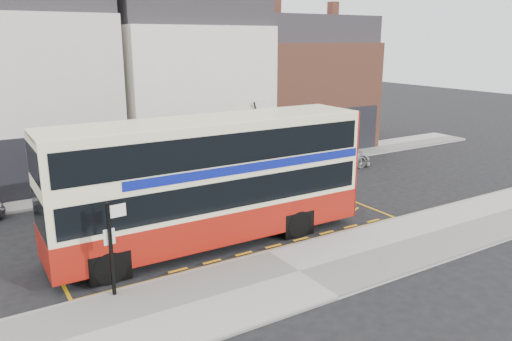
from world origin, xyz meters
TOP-DOWN VIEW (x-y plane):
  - ground at (0.00, 0.00)m, footprint 120.00×120.00m
  - pavement at (0.00, -2.30)m, footprint 40.00×4.00m
  - kerb at (0.00, -0.38)m, footprint 40.00×0.15m
  - far_pavement at (0.00, 11.00)m, footprint 50.00×3.00m
  - road_markings at (0.00, 1.60)m, footprint 14.00×3.40m
  - terrace_left at (-5.50, 14.99)m, footprint 8.00×8.01m
  - terrace_green_shop at (3.50, 14.99)m, footprint 9.00×8.01m
  - terrace_right at (12.50, 14.99)m, footprint 9.00×8.01m
  - double_decker_bus at (-1.23, 1.74)m, footprint 12.33×2.92m
  - bus_stop_post at (-5.75, -0.59)m, footprint 0.74×0.14m
  - car_grey at (-3.67, 9.59)m, footprint 4.30×2.47m
  - car_white at (10.33, 8.49)m, footprint 5.52×2.84m
  - street_tree_right at (6.41, 11.65)m, footprint 2.43×2.43m

SIDE VIEW (x-z plane):
  - ground at x=0.00m, z-range 0.00..0.00m
  - road_markings at x=0.00m, z-range 0.00..0.01m
  - pavement at x=0.00m, z-range 0.00..0.15m
  - kerb at x=0.00m, z-range 0.00..0.15m
  - far_pavement at x=0.00m, z-range 0.00..0.15m
  - car_grey at x=-3.67m, z-range 0.00..1.34m
  - car_white at x=10.33m, z-range 0.00..1.53m
  - bus_stop_post at x=-5.75m, z-range 0.45..3.42m
  - double_decker_bus at x=-1.23m, z-range 0.13..5.05m
  - street_tree_right at x=6.41m, z-range 0.95..6.19m
  - terrace_right at x=12.50m, z-range -0.58..9.72m
  - terrace_green_shop at x=3.50m, z-range -0.58..10.72m
  - terrace_left at x=-5.50m, z-range -0.58..11.22m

